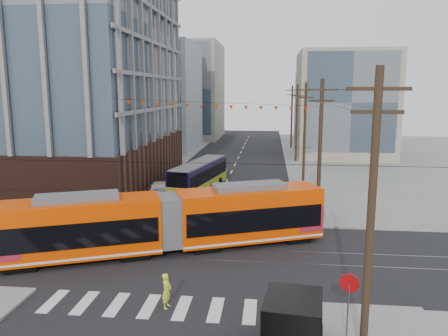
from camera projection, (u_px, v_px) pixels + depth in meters
The scene contains 16 objects.
ground at pixel (179, 280), 23.64m from camera, with size 160.00×160.00×0.00m, color slate.
office_building at pixel (16, 50), 45.94m from camera, with size 30.00×25.00×28.60m, color #381E16.
bg_bldg_nw_near at pixel (143, 97), 74.74m from camera, with size 18.00×16.00×18.00m, color #8C99A5.
bg_bldg_ne_near at pixel (343, 105), 67.57m from camera, with size 14.00×14.00×16.00m, color gray.
bg_bldg_nw_far at pixel (183, 91), 93.83m from camera, with size 16.00×18.00×20.00m, color gray.
bg_bldg_ne_far at pixel (337, 106), 87.12m from camera, with size 16.00×16.00×14.00m, color #8C99A5.
utility_pole_near at pixel (371, 219), 15.92m from camera, with size 0.30×0.30×11.00m, color black.
utility_pole_far at pixel (292, 117), 76.62m from camera, with size 0.30×0.30×11.00m, color black.
streetcar at pixel (169, 221), 27.65m from camera, with size 20.40×2.87×3.93m, color #E93F00, non-canonical shape.
city_bus at pixel (199, 176), 44.16m from camera, with size 2.39×11.03×3.13m, color black, non-canonical shape.
parked_car_silver at pixel (152, 198), 39.11m from camera, with size 1.42×4.06×1.34m, color #939AA1.
parked_car_white at pixel (160, 189), 42.32m from camera, with size 2.09×5.14×1.49m, color silver.
parked_car_grey at pixel (180, 178), 47.78m from camera, with size 2.28×4.95×1.37m, color #575757.
pedestrian at pixel (167, 291), 20.54m from camera, with size 0.62×0.41×1.70m, color #D8F431.
stop_sign at pixel (348, 310), 17.71m from camera, with size 0.83×0.83×2.74m, color #A3080B, non-canonical shape.
jersey_barrier at pixel (311, 208), 36.51m from camera, with size 0.98×4.38×0.88m, color slate.
Camera 1 is at (4.78, -21.82, 10.14)m, focal length 35.00 mm.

